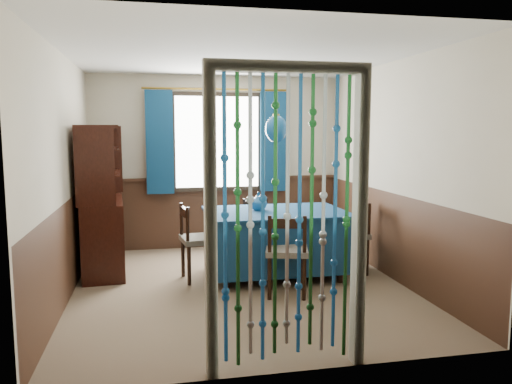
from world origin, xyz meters
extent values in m
plane|color=brown|center=(0.00, 0.00, 0.00)|extent=(4.00, 4.00, 0.00)
plane|color=silver|center=(0.00, 0.00, 2.50)|extent=(4.00, 4.00, 0.00)
plane|color=#BDB39B|center=(0.00, 2.00, 1.25)|extent=(3.60, 0.00, 3.60)
plane|color=#BDB39B|center=(0.00, -2.00, 1.25)|extent=(3.60, 0.00, 3.60)
plane|color=#BDB39B|center=(-1.80, 0.00, 1.25)|extent=(0.00, 4.00, 4.00)
plane|color=#BDB39B|center=(1.80, 0.00, 1.25)|extent=(0.00, 4.00, 4.00)
plane|color=#3C2416|center=(0.00, 1.99, 0.50)|extent=(3.60, 0.00, 3.60)
plane|color=#3C2416|center=(0.00, -1.99, 0.50)|extent=(3.60, 0.00, 3.60)
plane|color=#3C2416|center=(-1.79, 0.00, 0.50)|extent=(0.00, 4.00, 4.00)
plane|color=#3C2416|center=(1.79, 0.00, 0.50)|extent=(0.00, 4.00, 4.00)
cube|color=black|center=(0.00, 1.95, 1.55)|extent=(1.32, 0.12, 1.42)
cube|color=navy|center=(0.48, 0.33, 0.44)|extent=(1.57, 1.08, 0.63)
cube|color=navy|center=(0.48, 0.33, 0.77)|extent=(1.63, 1.14, 0.03)
cylinder|color=black|center=(-0.17, -0.07, 0.07)|extent=(0.07, 0.07, 0.14)
cylinder|color=black|center=(1.13, -0.06, 0.07)|extent=(0.07, 0.07, 0.14)
cylinder|color=black|center=(-0.18, 0.73, 0.07)|extent=(0.07, 0.07, 0.14)
cylinder|color=black|center=(1.13, 0.74, 0.07)|extent=(0.07, 0.07, 0.14)
cylinder|color=black|center=(0.22, -0.47, 0.22)|extent=(0.04, 0.04, 0.44)
cylinder|color=black|center=(0.56, -0.56, 0.22)|extent=(0.04, 0.04, 0.44)
cylinder|color=black|center=(0.30, -0.15, 0.22)|extent=(0.04, 0.04, 0.44)
cylinder|color=black|center=(0.64, -0.24, 0.22)|extent=(0.04, 0.04, 0.44)
cube|color=#5B5549|center=(0.43, -0.35, 0.47)|extent=(0.52, 0.51, 0.06)
cube|color=black|center=(0.39, -0.52, 0.79)|extent=(0.37, 0.13, 0.10)
cylinder|color=black|center=(0.22, -0.48, 0.66)|extent=(0.04, 0.04, 0.43)
cylinder|color=black|center=(0.56, -0.57, 0.66)|extent=(0.04, 0.04, 0.43)
cylinder|color=black|center=(0.57, 1.20, 0.21)|extent=(0.04, 0.04, 0.42)
cylinder|color=black|center=(0.25, 1.13, 0.21)|extent=(0.04, 0.04, 0.42)
cylinder|color=black|center=(0.63, 0.89, 0.21)|extent=(0.04, 0.04, 0.42)
cylinder|color=black|center=(0.31, 0.83, 0.21)|extent=(0.04, 0.04, 0.42)
cube|color=#5B5549|center=(0.44, 1.01, 0.44)|extent=(0.47, 0.46, 0.06)
cube|color=black|center=(0.41, 1.18, 0.75)|extent=(0.35, 0.11, 0.09)
cylinder|color=black|center=(0.57, 1.21, 0.62)|extent=(0.04, 0.04, 0.41)
cylinder|color=black|center=(0.25, 1.14, 0.62)|extent=(0.04, 0.04, 0.41)
cylinder|color=black|center=(-0.60, 0.53, 0.22)|extent=(0.04, 0.04, 0.45)
cylinder|color=black|center=(-0.55, 0.18, 0.22)|extent=(0.04, 0.04, 0.45)
cylinder|color=black|center=(-0.26, 0.58, 0.22)|extent=(0.04, 0.04, 0.45)
cylinder|color=black|center=(-0.22, 0.23, 0.22)|extent=(0.04, 0.04, 0.45)
cube|color=#5B5549|center=(-0.41, 0.38, 0.47)|extent=(0.47, 0.49, 0.06)
cube|color=black|center=(-0.58, 0.36, 0.80)|extent=(0.09, 0.38, 0.10)
cylinder|color=black|center=(-0.61, 0.53, 0.66)|extent=(0.04, 0.04, 0.44)
cylinder|color=black|center=(-0.56, 0.18, 0.66)|extent=(0.04, 0.04, 0.44)
cylinder|color=black|center=(1.55, 0.13, 0.22)|extent=(0.04, 0.04, 0.44)
cylinder|color=black|center=(1.62, 0.47, 0.22)|extent=(0.04, 0.04, 0.44)
cylinder|color=black|center=(1.22, 0.20, 0.22)|extent=(0.04, 0.04, 0.44)
cylinder|color=black|center=(1.30, 0.54, 0.22)|extent=(0.04, 0.04, 0.44)
cube|color=#5B5549|center=(1.42, 0.33, 0.47)|extent=(0.49, 0.51, 0.06)
cube|color=black|center=(1.59, 0.30, 0.79)|extent=(0.12, 0.37, 0.10)
cylinder|color=black|center=(1.56, 0.12, 0.66)|extent=(0.04, 0.04, 0.43)
cylinder|color=black|center=(1.63, 0.47, 0.66)|extent=(0.04, 0.04, 0.43)
cube|color=black|center=(-1.53, 1.01, 0.44)|extent=(0.57, 1.39, 0.89)
cube|color=black|center=(-1.53, 0.37, 1.33)|extent=(0.42, 0.08, 0.89)
cube|color=black|center=(-1.53, 1.66, 1.33)|extent=(0.42, 0.08, 0.89)
cube|color=black|center=(-1.53, 1.01, 1.76)|extent=(0.52, 1.39, 0.04)
cube|color=black|center=(-1.75, 1.01, 1.33)|extent=(0.13, 1.34, 0.89)
cube|color=black|center=(-1.50, 1.01, 1.20)|extent=(0.47, 1.30, 0.02)
cube|color=black|center=(-1.50, 1.01, 1.49)|extent=(0.47, 1.30, 0.02)
cylinder|color=olive|center=(0.48, 0.33, 2.12)|extent=(0.01, 0.01, 0.76)
ellipsoid|color=navy|center=(0.48, 0.33, 1.74)|extent=(0.25, 0.25, 0.31)
cylinder|color=olive|center=(0.48, 0.33, 1.89)|extent=(0.08, 0.08, 0.03)
imported|color=navy|center=(0.29, 0.43, 0.88)|extent=(0.22, 0.22, 0.19)
imported|color=beige|center=(-1.48, 0.74, 1.24)|extent=(0.25, 0.25, 0.05)
imported|color=beige|center=(-1.48, 1.33, 0.97)|extent=(0.16, 0.16, 0.17)
camera|label=1|loc=(-0.91, -5.26, 1.72)|focal=35.00mm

